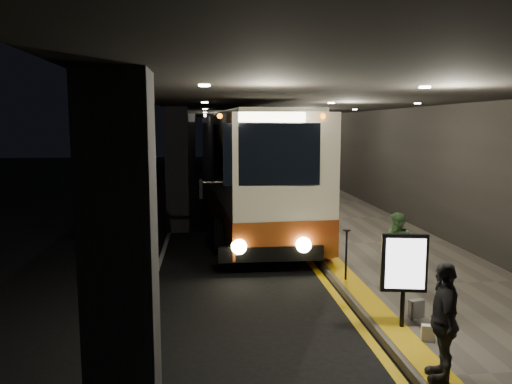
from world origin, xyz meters
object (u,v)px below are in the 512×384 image
info_sign (404,265)px  stanchion_post (346,255)px  passenger_waiting_grey (443,321)px  bag_plain (428,333)px  coach_second (232,157)px  passenger_boarding (330,227)px  bag_polka (416,309)px  passenger_waiting_green (398,246)px  coach_main (249,174)px

info_sign → stanchion_post: 2.86m
passenger_waiting_grey → bag_plain: bearing=178.5°
bag_plain → info_sign: 1.21m
coach_second → passenger_waiting_grey: bearing=-85.0°
passenger_boarding → bag_polka: passenger_boarding is taller
passenger_waiting_green → stanchion_post: (-1.23, 0.03, -0.19)m
passenger_waiting_green → coach_second: bearing=159.5°
coach_main → coach_second: (-0.04, 11.28, -0.11)m
stanchion_post → bag_plain: bearing=-82.2°
passenger_boarding → passenger_waiting_grey: 6.37m
coach_second → bag_plain: coach_second is taller
coach_main → bag_plain: (2.12, -10.73, -1.68)m
passenger_waiting_grey → bag_polka: bearing=-179.6°
stanchion_post → passenger_waiting_grey: bearing=-88.9°
passenger_boarding → passenger_waiting_grey: size_ratio=1.06×
bag_polka → info_sign: info_sign is taller
passenger_waiting_green → info_sign: 2.95m
bag_plain → coach_second: bearing=95.6°
coach_second → bag_plain: (2.16, -22.01, -1.57)m
passenger_boarding → bag_plain: (0.41, -5.15, -0.78)m
info_sign → coach_main: bearing=110.7°
coach_second → passenger_waiting_green: bearing=-80.4°
coach_second → bag_polka: coach_second is taller
passenger_waiting_green → stanchion_post: 1.24m
passenger_waiting_green → passenger_waiting_grey: (-1.14, -4.59, 0.08)m
passenger_boarding → stanchion_post: 1.78m
bag_plain → bag_polka: bearing=77.5°
bag_polka → info_sign: size_ratio=0.21×
coach_second → info_sign: coach_second is taller
passenger_boarding → bag_plain: 5.22m
passenger_waiting_green → bag_plain: size_ratio=5.75×
coach_second → passenger_waiting_green: size_ratio=7.77×
coach_main → coach_second: bearing=86.8°
passenger_boarding → info_sign: size_ratio=1.07×
bag_plain → info_sign: bearing=109.5°
info_sign → passenger_boarding: bearing=102.6°
coach_main → info_sign: coach_main is taller
passenger_waiting_green → info_sign: bearing=-49.0°
coach_main → passenger_waiting_green: size_ratio=8.35×
bag_plain → passenger_waiting_grey: bearing=-106.9°
stanchion_post → passenger_boarding: bearing=88.4°
coach_main → stanchion_post: size_ratio=11.01×
passenger_boarding → passenger_waiting_green: passenger_boarding is taller
passenger_waiting_green → stanchion_post: size_ratio=1.32×
coach_main → passenger_boarding: coach_main is taller
coach_second → info_sign: 21.50m
bag_polka → info_sign: (-0.43, -0.39, 0.98)m
passenger_waiting_green → bag_plain: 3.51m
passenger_waiting_grey → stanchion_post: bearing=-163.5°
coach_main → passenger_waiting_grey: (1.74, -11.95, -0.95)m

